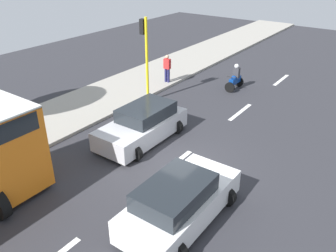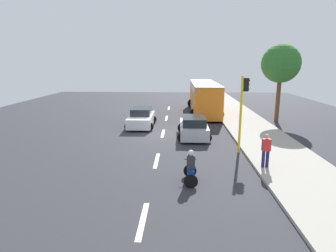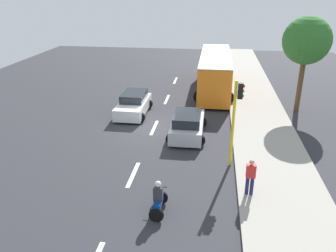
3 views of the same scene
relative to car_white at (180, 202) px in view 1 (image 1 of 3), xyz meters
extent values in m
cube|color=#2D2D33|center=(1.93, -2.43, -0.76)|extent=(40.00, 60.00, 0.10)
cube|color=#9E998E|center=(8.93, -2.43, -0.64)|extent=(4.00, 60.00, 0.15)
cube|color=white|center=(1.93, -14.43, -0.71)|extent=(0.20, 2.40, 0.01)
cube|color=white|center=(1.93, -8.43, -0.71)|extent=(0.20, 2.40, 0.01)
cube|color=white|center=(1.93, -2.43, -0.71)|extent=(0.20, 2.40, 0.01)
cube|color=white|center=(0.00, -0.08, -0.15)|extent=(1.87, 4.32, 0.80)
cube|color=#1E2328|center=(0.00, 0.26, 0.53)|extent=(1.57, 2.42, 0.56)
cylinder|color=black|center=(0.83, -1.51, -0.39)|extent=(0.64, 0.22, 0.64)
cylinder|color=black|center=(-0.83, -1.51, -0.39)|extent=(0.64, 0.22, 0.64)
cylinder|color=black|center=(0.83, 1.34, -0.39)|extent=(0.64, 0.22, 0.64)
cylinder|color=black|center=(-0.83, 1.34, -0.39)|extent=(0.64, 0.22, 0.64)
cube|color=#B7B7BC|center=(4.17, -3.23, -0.15)|extent=(1.89, 4.31, 0.80)
cube|color=#1E2328|center=(4.17, -3.58, 0.53)|extent=(1.59, 2.41, 0.56)
cylinder|color=black|center=(3.33, -1.81, -0.39)|extent=(0.64, 0.22, 0.64)
cylinder|color=black|center=(5.00, -1.81, -0.39)|extent=(0.64, 0.22, 0.64)
cylinder|color=black|center=(3.33, -4.66, -0.39)|extent=(0.64, 0.22, 0.64)
cylinder|color=black|center=(5.00, -4.66, -0.39)|extent=(0.64, 0.22, 0.64)
cylinder|color=black|center=(3.65, -10.59, -0.41)|extent=(0.60, 0.10, 0.60)
cylinder|color=black|center=(3.65, -11.79, -0.41)|extent=(0.60, 0.10, 0.60)
cube|color=navy|center=(3.65, -11.24, -0.16)|extent=(0.28, 1.10, 0.36)
sphere|color=navy|center=(3.65, -11.04, 0.02)|extent=(0.32, 0.32, 0.32)
cylinder|color=black|center=(3.65, -10.69, 0.19)|extent=(0.55, 0.04, 0.04)
cube|color=#333338|center=(3.65, -11.34, 0.29)|extent=(0.36, 0.24, 0.60)
sphere|color=silver|center=(3.65, -11.29, 0.69)|extent=(0.26, 0.26, 0.26)
cylinder|color=#1E1E4C|center=(7.29, -9.58, -0.14)|extent=(0.16, 0.16, 0.85)
cylinder|color=#1E1E4C|center=(7.49, -9.58, -0.14)|extent=(0.16, 0.16, 0.85)
cube|color=red|center=(7.39, -9.58, 0.59)|extent=(0.40, 0.24, 0.60)
sphere|color=tan|center=(7.39, -9.58, 1.02)|extent=(0.22, 0.22, 0.22)
cylinder|color=yellow|center=(6.68, -6.78, 1.54)|extent=(0.14, 0.14, 4.50)
cube|color=black|center=(6.90, -6.78, 3.29)|extent=(0.24, 0.24, 0.76)
sphere|color=red|center=(7.02, -6.78, 3.53)|extent=(0.16, 0.16, 0.16)
sphere|color=#F2A50C|center=(7.02, -6.78, 3.29)|extent=(0.16, 0.16, 0.16)
sphere|color=green|center=(7.02, -6.78, 3.05)|extent=(0.16, 0.16, 0.16)
camera|label=1|loc=(-4.59, 6.98, 6.83)|focal=37.42mm
camera|label=2|loc=(3.12, -23.06, 4.53)|focal=30.41mm
camera|label=3|loc=(5.58, -22.53, 7.91)|focal=36.21mm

